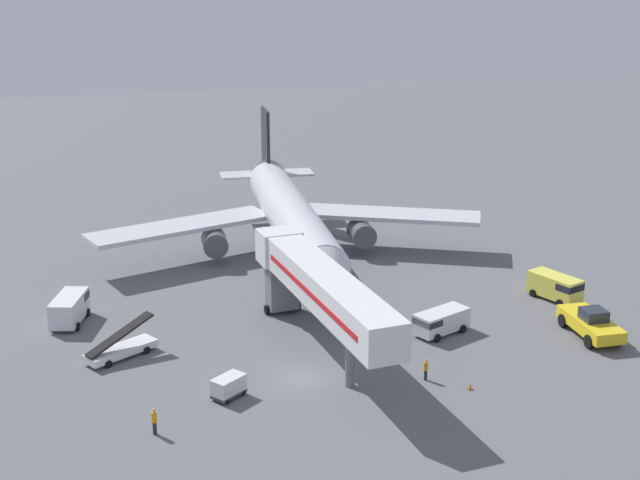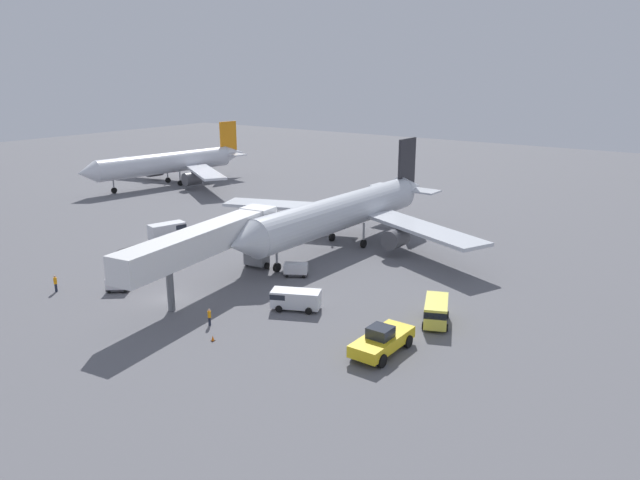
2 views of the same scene
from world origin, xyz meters
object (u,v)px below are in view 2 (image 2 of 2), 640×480
object	(u,v)px
service_van_outer_right	(168,231)
ground_crew_worker_midground	(209,317)
baggage_cart_near_right	(296,269)
safety_cone_alpha	(213,338)
airplane_background	(171,163)
pushback_tug	(382,340)
belt_loader_truck	(139,254)
jet_bridge	(211,240)
ground_crew_worker_foreground	(55,283)
service_van_near_left	(436,311)
service_van_near_center	(294,298)
baggage_cart_mid_right	(118,284)
airplane_at_gate	(346,211)

from	to	relation	value
service_van_outer_right	ground_crew_worker_midground	distance (m)	30.52
baggage_cart_near_right	ground_crew_worker_midground	size ratio (longest dim) A/B	1.84
safety_cone_alpha	airplane_background	world-z (taller)	airplane_background
safety_cone_alpha	pushback_tug	bearing A→B (deg)	26.49
belt_loader_truck	baggage_cart_near_right	size ratio (longest dim) A/B	1.91
service_van_outer_right	baggage_cart_near_right	world-z (taller)	service_van_outer_right
jet_bridge	ground_crew_worker_midground	distance (m)	10.49
pushback_tug	service_van_outer_right	distance (m)	42.87
pushback_tug	safety_cone_alpha	bearing A→B (deg)	-153.51
pushback_tug	airplane_background	distance (m)	83.10
ground_crew_worker_foreground	service_van_near_left	bearing A→B (deg)	23.30
jet_bridge	service_van_near_center	distance (m)	11.32
pushback_tug	ground_crew_worker_foreground	xyz separation A→B (m)	(-35.14, -7.61, -0.16)
ground_crew_worker_foreground	safety_cone_alpha	size ratio (longest dim) A/B	3.72
baggage_cart_mid_right	ground_crew_worker_midground	world-z (taller)	ground_crew_worker_midground
pushback_tug	ground_crew_worker_midground	distance (m)	16.23
baggage_cart_mid_right	ground_crew_worker_foreground	xyz separation A→B (m)	(-5.29, -3.91, 0.12)
service_van_near_left	airplane_background	distance (m)	80.50
pushback_tug	baggage_cart_near_right	size ratio (longest dim) A/B	2.22
service_van_near_left	ground_crew_worker_midground	distance (m)	20.82
baggage_cart_mid_right	belt_loader_truck	bearing A→B (deg)	130.45
service_van_outer_right	service_van_near_center	xyz separation A→B (m)	(29.29, -9.44, -0.23)
jet_bridge	baggage_cart_mid_right	world-z (taller)	jet_bridge
safety_cone_alpha	ground_crew_worker_foreground	bearing A→B (deg)	-177.13
service_van_near_center	ground_crew_worker_foreground	bearing A→B (deg)	-155.18
belt_loader_truck	baggage_cart_near_right	xyz separation A→B (m)	(19.46, 6.39, 0.09)
service_van_outer_right	safety_cone_alpha	bearing A→B (deg)	-34.52
ground_crew_worker_foreground	baggage_cart_near_right	bearing A→B (deg)	46.65
belt_loader_truck	pushback_tug	bearing A→B (deg)	-7.18
jet_bridge	safety_cone_alpha	bearing A→B (deg)	-44.96
service_van_outer_right	baggage_cart_mid_right	size ratio (longest dim) A/B	1.95
airplane_at_gate	belt_loader_truck	distance (m)	26.69
belt_loader_truck	service_van_outer_right	xyz separation A→B (m)	(-3.97, 8.03, 0.60)
safety_cone_alpha	service_van_near_center	bearing A→B (deg)	81.89
jet_bridge	belt_loader_truck	size ratio (longest dim) A/B	4.10
safety_cone_alpha	service_van_outer_right	bearing A→B (deg)	145.48
jet_bridge	service_van_outer_right	xyz separation A→B (m)	(-18.86, 10.17, -4.11)
service_van_near_left	safety_cone_alpha	bearing A→B (deg)	-134.33
pushback_tug	belt_loader_truck	world-z (taller)	belt_loader_truck
service_van_near_left	ground_crew_worker_midground	bearing A→B (deg)	-143.59
baggage_cart_near_right	baggage_cart_mid_right	xyz separation A→B (m)	(-12.33, -14.75, 0.02)
service_van_outer_right	ground_crew_worker_foreground	distance (m)	21.12
airplane_at_gate	belt_loader_truck	bearing A→B (deg)	-130.72
service_van_near_center	baggage_cart_near_right	distance (m)	9.76
jet_bridge	pushback_tug	size ratio (longest dim) A/B	3.52
airplane_at_gate	baggage_cart_near_right	bearing A→B (deg)	-80.69
service_van_near_center	ground_crew_worker_foreground	distance (m)	25.86
pushback_tug	baggage_cart_mid_right	xyz separation A→B (m)	(-29.85, -3.70, -0.27)
ground_crew_worker_foreground	safety_cone_alpha	xyz separation A→B (m)	(22.09, 1.11, -0.73)
baggage_cart_mid_right	ground_crew_worker_midground	size ratio (longest dim) A/B	1.63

